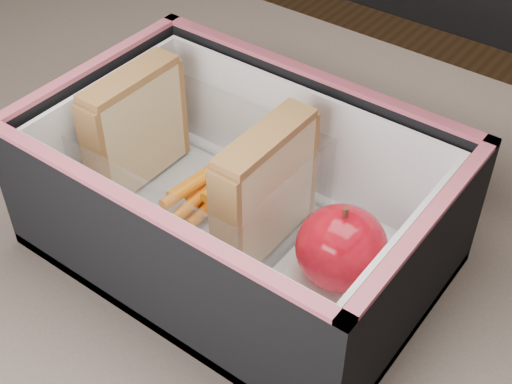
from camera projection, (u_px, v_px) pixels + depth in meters
kitchen_table at (224, 320)px, 0.67m from camera, size 1.20×0.80×0.75m
lunch_bag at (243, 185)px, 0.57m from camera, size 0.32×0.35×0.28m
plastic_tub at (198, 174)px, 0.60m from camera, size 0.19×0.13×0.08m
sandwich_left at (135, 127)px, 0.62m from camera, size 0.03×0.10×0.11m
sandwich_right at (265, 190)px, 0.56m from camera, size 0.03×0.10×0.11m
carrot_sticks at (209, 186)px, 0.62m from camera, size 0.04×0.12×0.03m
paper_napkin at (344, 273)px, 0.56m from camera, size 0.08×0.08×0.01m
red_apple at (341, 248)px, 0.53m from camera, size 0.09×0.09×0.07m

